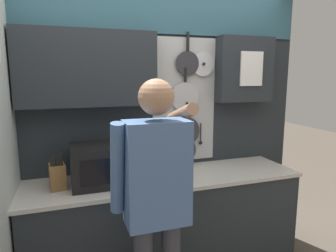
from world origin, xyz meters
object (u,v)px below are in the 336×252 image
Objects in this scene: microwave at (107,164)px; knife_block at (57,176)px; utensil_crock at (166,167)px; person at (156,193)px.

knife_block is at bearing 179.91° from microwave.
utensil_crock is 0.68m from person.
microwave is 0.37m from knife_block.
person is at bearing -71.01° from microwave.
utensil_crock is at bearing 0.18° from microwave.
utensil_crock is (0.85, 0.00, -0.02)m from knife_block.
microwave is at bearing -0.09° from knife_block.
utensil_crock reaches higher than knife_block.
knife_block is 0.85m from utensil_crock.
microwave is 0.49m from utensil_crock.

